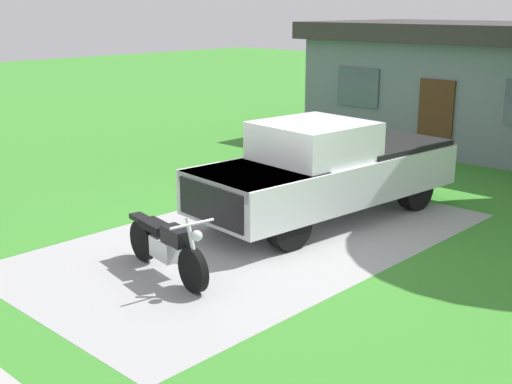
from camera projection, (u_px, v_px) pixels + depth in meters
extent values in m
plane|color=#3A862C|center=(258.00, 240.00, 11.63)|extent=(80.00, 80.00, 0.00)
cube|color=#9E9E9E|center=(258.00, 240.00, 11.63)|extent=(4.74, 8.46, 0.01)
cylinder|color=black|center=(193.00, 270.00, 9.45)|extent=(0.67, 0.23, 0.66)
cylinder|color=black|center=(143.00, 240.00, 10.65)|extent=(0.67, 0.23, 0.66)
cube|color=silver|center=(165.00, 248.00, 10.05)|extent=(0.60, 0.35, 0.32)
cube|color=black|center=(176.00, 236.00, 9.69)|extent=(0.56, 0.34, 0.24)
cube|color=black|center=(155.00, 226.00, 10.20)|extent=(0.64, 0.38, 0.12)
cube|color=black|center=(141.00, 218.00, 10.55)|extent=(0.51, 0.28, 0.08)
cylinder|color=silver|center=(193.00, 246.00, 9.35)|extent=(0.34, 0.11, 0.77)
cylinder|color=silver|center=(192.00, 224.00, 9.27)|extent=(0.16, 0.70, 0.04)
sphere|color=silver|center=(197.00, 236.00, 9.21)|extent=(0.16, 0.16, 0.16)
cylinder|color=black|center=(289.00, 225.00, 11.10)|extent=(0.38, 0.86, 0.84)
cylinder|color=black|center=(228.00, 204.00, 12.29)|extent=(0.38, 0.86, 0.84)
cylinder|color=black|center=(415.00, 189.00, 13.31)|extent=(0.38, 0.86, 0.84)
cylinder|color=black|center=(353.00, 174.00, 14.50)|extent=(0.38, 0.86, 0.84)
cube|color=silver|center=(328.00, 177.00, 12.73)|extent=(2.53, 5.77, 0.80)
cube|color=silver|center=(254.00, 177.00, 11.48)|extent=(2.07, 2.07, 0.20)
cube|color=silver|center=(314.00, 141.00, 12.27)|extent=(1.97, 2.06, 0.70)
cube|color=#3F4C56|center=(282.00, 152.00, 11.80)|extent=(1.71, 0.32, 0.60)
cube|color=black|center=(380.00, 153.00, 13.64)|extent=(2.12, 2.57, 0.50)
cube|color=black|center=(212.00, 204.00, 10.98)|extent=(1.70, 0.26, 0.64)
cube|color=slate|center=(480.00, 94.00, 19.26)|extent=(9.00, 5.00, 3.00)
cube|color=#383333|center=(486.00, 32.00, 18.79)|extent=(9.60, 5.60, 0.50)
cube|color=#4C2D19|center=(435.00, 120.00, 17.61)|extent=(1.00, 0.08, 2.10)
cube|color=#4C5966|center=(358.00, 87.00, 19.11)|extent=(1.40, 0.06, 1.10)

